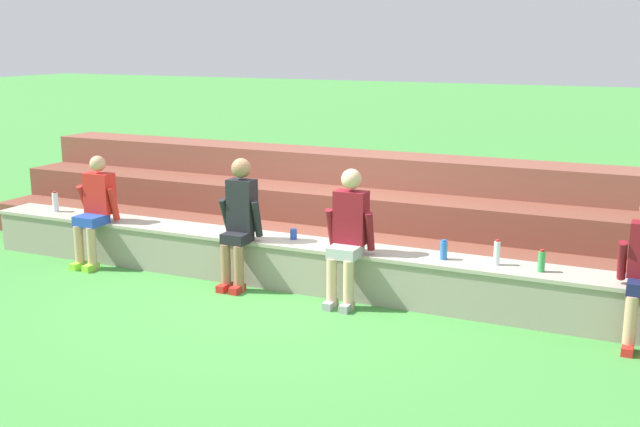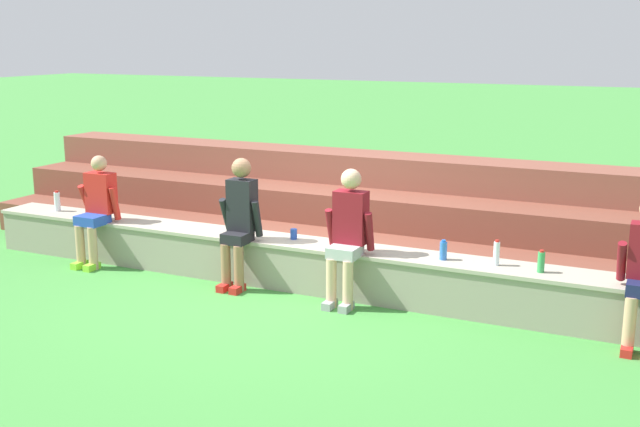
% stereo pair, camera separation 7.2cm
% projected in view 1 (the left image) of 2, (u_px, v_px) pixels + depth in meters
% --- Properties ---
extents(ground_plane, '(80.00, 80.00, 0.00)m').
position_uv_depth(ground_plane, '(280.00, 292.00, 8.65)').
color(ground_plane, '#428E3D').
extents(stone_seating_wall, '(8.38, 0.55, 0.54)m').
position_uv_depth(stone_seating_wall, '(290.00, 261.00, 8.81)').
color(stone_seating_wall, gray).
rests_on(stone_seating_wall, ground).
extents(brick_bleachers, '(10.17, 2.12, 1.23)m').
position_uv_depth(brick_bleachers, '(350.00, 213.00, 10.35)').
color(brick_bleachers, brown).
rests_on(brick_bleachers, ground).
extents(person_far_left, '(0.54, 0.57, 1.36)m').
position_uv_depth(person_far_left, '(95.00, 207.00, 9.53)').
color(person_far_left, tan).
rests_on(person_far_left, ground).
extents(person_left_of_center, '(0.49, 0.50, 1.47)m').
position_uv_depth(person_left_of_center, '(239.00, 219.00, 8.66)').
color(person_left_of_center, '#996B4C').
rests_on(person_left_of_center, ground).
extents(person_center, '(0.52, 0.54, 1.44)m').
position_uv_depth(person_center, '(348.00, 232.00, 8.13)').
color(person_center, '#DBAD89').
rests_on(person_center, ground).
extents(water_bottle_mid_left, '(0.08, 0.08, 0.21)m').
position_uv_depth(water_bottle_mid_left, '(444.00, 250.00, 7.98)').
color(water_bottle_mid_left, blue).
rests_on(water_bottle_mid_left, stone_seating_wall).
extents(water_bottle_center_gap, '(0.06, 0.06, 0.26)m').
position_uv_depth(water_bottle_center_gap, '(497.00, 253.00, 7.78)').
color(water_bottle_center_gap, silver).
rests_on(water_bottle_center_gap, stone_seating_wall).
extents(water_bottle_near_right, '(0.07, 0.07, 0.23)m').
position_uv_depth(water_bottle_near_right, '(542.00, 261.00, 7.55)').
color(water_bottle_near_right, green).
rests_on(water_bottle_near_right, stone_seating_wall).
extents(water_bottle_near_left, '(0.08, 0.08, 0.27)m').
position_uv_depth(water_bottle_near_left, '(55.00, 202.00, 10.16)').
color(water_bottle_near_left, silver).
rests_on(water_bottle_near_left, stone_seating_wall).
extents(plastic_cup_left_end, '(0.08, 0.08, 0.12)m').
position_uv_depth(plastic_cup_left_end, '(294.00, 234.00, 8.78)').
color(plastic_cup_left_end, blue).
rests_on(plastic_cup_left_end, stone_seating_wall).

